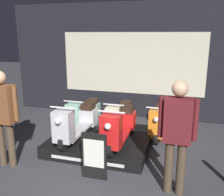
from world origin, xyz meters
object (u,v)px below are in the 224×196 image
person_right_browsing (177,130)px  price_sign_board (94,156)px  person_left_browsing (3,111)px  scooter_backrow_0 (84,114)px  scooter_display_right (120,127)px  scooter_backrow_2 (159,121)px  scooter_display_left (77,122)px  scooter_backrow_1 (120,117)px

person_right_browsing → price_sign_board: 1.42m
person_left_browsing → scooter_backrow_0: bearing=75.6°
scooter_backrow_0 → person_left_browsing: bearing=-104.4°
scooter_backrow_0 → price_sign_board: 2.51m
scooter_display_right → person_right_browsing: person_right_browsing is taller
scooter_backrow_0 → person_right_browsing: 3.36m
scooter_backrow_2 → person_right_browsing: bearing=-79.1°
price_sign_board → scooter_display_left: bearing=126.3°
scooter_display_right → scooter_backrow_1: (-0.31, 1.27, -0.25)m
scooter_display_left → scooter_backrow_1: size_ratio=1.00×
price_sign_board → person_left_browsing: bearing=-179.1°
scooter_display_right → scooter_backrow_2: scooter_display_right is taller
scooter_display_left → scooter_backrow_1: scooter_display_left is taller
scooter_display_right → scooter_backrow_0: size_ratio=1.00×
scooter_display_left → scooter_backrow_1: bearing=64.6°
scooter_display_left → person_left_browsing: bearing=-133.3°
scooter_display_left → scooter_backrow_2: 2.03m
scooter_backrow_1 → person_right_browsing: bearing=-58.3°
scooter_display_left → price_sign_board: bearing=-53.7°
scooter_backrow_0 → person_left_browsing: (-0.59, -2.28, 0.72)m
person_right_browsing → price_sign_board: person_right_browsing is taller
scooter_display_right → scooter_backrow_0: bearing=135.2°
scooter_backrow_0 → price_sign_board: bearing=-64.1°
scooter_display_right → person_right_browsing: size_ratio=0.98×
scooter_backrow_0 → price_sign_board: (1.09, -2.25, 0.07)m
scooter_backrow_2 → scooter_backrow_0: bearing=180.0°
person_left_browsing → price_sign_board: bearing=0.9°
scooter_backrow_0 → scooter_backrow_1: (0.97, 0.00, 0.00)m
scooter_backrow_0 → scooter_display_right: bearing=-44.8°
person_right_browsing → scooter_display_right: bearing=137.5°
scooter_backrow_1 → person_right_browsing: 2.77m
scooter_backrow_1 → scooter_backrow_2: bearing=0.0°
price_sign_board → person_right_browsing: bearing=-1.2°
scooter_display_right → scooter_backrow_1: 1.33m
scooter_backrow_2 → person_left_browsing: bearing=-137.9°
scooter_display_left → scooter_backrow_0: scooter_display_left is taller
scooter_display_left → person_left_browsing: (-0.95, -1.01, 0.48)m
scooter_display_right → scooter_backrow_1: bearing=103.6°
scooter_display_left → scooter_backrow_0: (-0.37, 1.27, -0.25)m
scooter_backrow_1 → person_left_browsing: person_left_browsing is taller
scooter_display_left → scooter_backrow_2: bearing=38.9°
scooter_display_left → person_right_browsing: bearing=-26.7°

